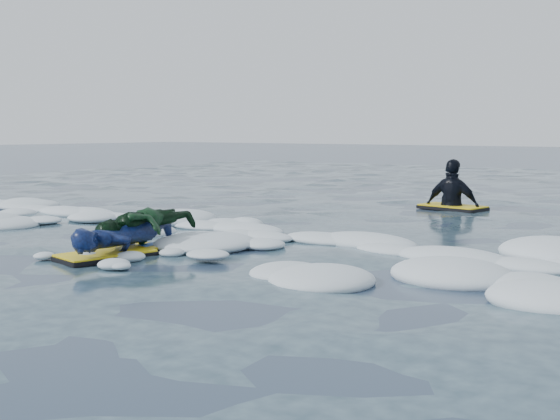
{
  "coord_description": "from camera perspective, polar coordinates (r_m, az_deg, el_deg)",
  "views": [
    {
      "loc": [
        6.33,
        -6.03,
        1.46
      ],
      "look_at": [
        0.71,
        1.6,
        0.38
      ],
      "focal_mm": 45.0,
      "sensor_mm": 36.0,
      "label": 1
    }
  ],
  "objects": [
    {
      "name": "waiting_rider_unit",
      "position": [
        13.33,
        13.84,
        0.2
      ],
      "size": [
        1.28,
        0.83,
        1.79
      ],
      "rotation": [
        0.0,
        0.0,
        -0.15
      ],
      "color": "black",
      "rests_on": "ground"
    },
    {
      "name": "prone_child_unit",
      "position": [
        8.61,
        -10.92,
        -1.58
      ],
      "size": [
        0.71,
        1.37,
        0.53
      ],
      "rotation": [
        0.0,
        0.0,
        1.69
      ],
      "color": "black",
      "rests_on": "ground"
    },
    {
      "name": "ground",
      "position": [
        8.86,
        -9.91,
        -3.1
      ],
      "size": [
        120.0,
        120.0,
        0.0
      ],
      "primitive_type": "plane",
      "color": "#18283A",
      "rests_on": "ground"
    },
    {
      "name": "foam_band",
      "position": [
        9.59,
        -5.45,
        -2.31
      ],
      "size": [
        12.0,
        3.1,
        0.3
      ],
      "primitive_type": null,
      "color": "white",
      "rests_on": "ground"
    },
    {
      "name": "prone_woman_unit",
      "position": [
        8.35,
        -12.84,
        -2.25
      ],
      "size": [
        0.96,
        1.71,
        0.42
      ],
      "rotation": [
        0.0,
        0.0,
        1.39
      ],
      "color": "black",
      "rests_on": "ground"
    }
  ]
}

